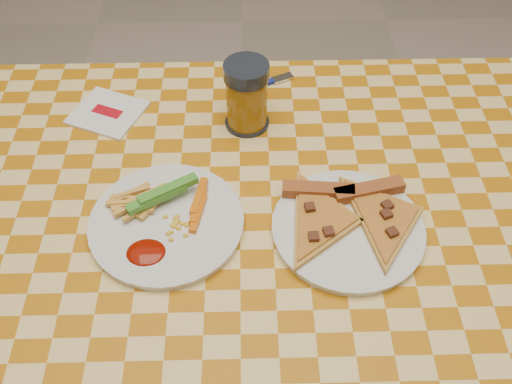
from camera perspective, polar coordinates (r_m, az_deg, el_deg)
table at (r=0.95m, az=-1.51°, el=-6.60°), size 1.28×0.88×0.76m
plate_left at (r=0.91m, az=-8.92°, el=-3.17°), size 0.31×0.31×0.01m
plate_right at (r=0.90m, az=9.16°, el=-3.75°), size 0.29×0.29×0.01m
fries_veggies at (r=0.90m, az=-9.50°, el=-1.76°), size 0.18×0.17×0.04m
pizza_slices at (r=0.90m, az=9.32°, el=-2.32°), size 0.27×0.25×0.02m
drink_glass at (r=1.02m, az=-0.94°, el=9.56°), size 0.08×0.08×0.13m
napkin at (r=1.12m, az=-14.62°, el=7.69°), size 0.16×0.15×0.01m
fork at (r=1.14m, az=0.58°, el=10.73°), size 0.13×0.07×0.01m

